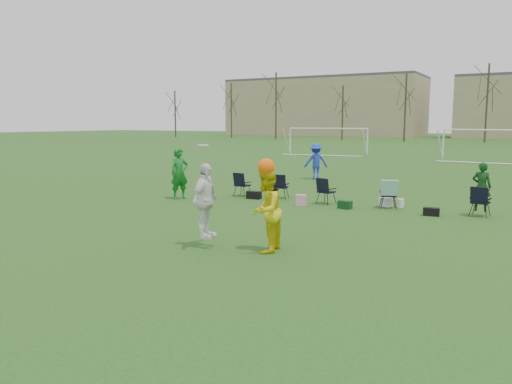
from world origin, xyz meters
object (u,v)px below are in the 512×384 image
Objects in this scene: fielder_blue at (316,161)px; goal_mid at (495,136)px; center_contest at (243,206)px; fielder_green_near at (180,174)px; goal_left at (328,134)px.

goal_mid reaches higher than fielder_blue.
fielder_blue is 0.76× the size of center_contest.
goal_mid is (3.07, 31.43, 0.86)m from center_contest.
fielder_green_near is 0.81× the size of center_contest.
fielder_green_near is at bearing 138.12° from center_contest.
goal_left is 14.14m from goal_mid.
goal_mid is at bearing -145.32° from fielder_blue.
fielder_green_near is 0.27× the size of goal_left.
fielder_green_near reaches higher than fielder_blue.
fielder_green_near is at bearing -85.40° from goal_left.
center_contest reaches higher than goal_left.
fielder_green_near is at bearing 45.06° from fielder_blue.
center_contest is at bearing -76.90° from goal_left.
fielder_green_near is 9.13m from fielder_blue.
goal_left reaches higher than fielder_green_near.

